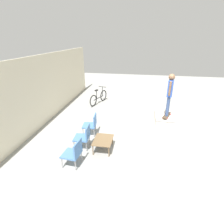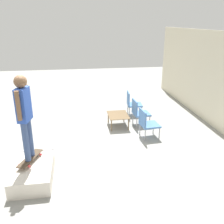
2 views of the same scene
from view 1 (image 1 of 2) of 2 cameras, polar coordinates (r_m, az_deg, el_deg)
name	(u,v)px [view 1 (image 1 of 2)]	position (r m, az deg, el deg)	size (l,w,h in m)	color
ground_plane	(145,132)	(7.50, 10.67, -6.49)	(24.00, 24.00, 0.00)	gray
house_wall_back	(39,92)	(8.11, -22.67, 5.93)	(12.00, 0.06, 3.00)	beige
skate_ramp_box	(164,118)	(8.52, 16.68, -2.02)	(1.35, 0.83, 0.37)	silver
skateboard_on_ramp	(167,115)	(8.26, 17.41, -0.97)	(0.83, 0.48, 0.07)	#473828
person_skater	(170,91)	(7.89, 18.38, 6.41)	(0.56, 0.27, 1.84)	#384C7A
coffee_table	(103,141)	(6.17, -2.92, -9.32)	(0.84, 0.64, 0.40)	brown
patio_chair_left	(74,152)	(5.54, -12.33, -12.73)	(0.56, 0.56, 0.87)	#99999E
patio_chair_center	(84,136)	(6.28, -9.13, -7.69)	(0.55, 0.55, 0.87)	#99999E
patio_chair_right	(91,124)	(7.07, -6.71, -3.78)	(0.57, 0.57, 0.87)	#99999E
bicycle	(99,98)	(10.42, -4.40, 4.73)	(1.68, 0.72, 0.93)	black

